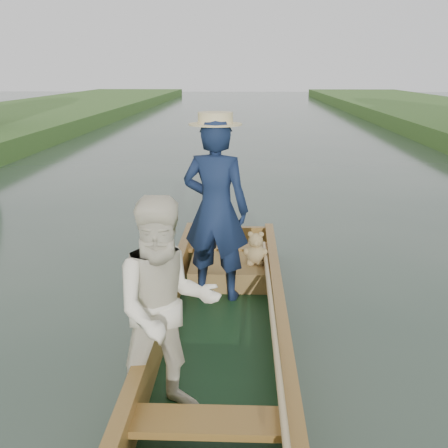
{
  "coord_description": "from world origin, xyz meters",
  "views": [
    {
      "loc": [
        0.21,
        -4.57,
        2.38
      ],
      "look_at": [
        0.0,
        0.6,
        0.95
      ],
      "focal_mm": 45.0,
      "sensor_mm": 36.0,
      "label": 1
    }
  ],
  "objects": [
    {
      "name": "ground",
      "position": [
        0.0,
        0.0,
        0.0
      ],
      "size": [
        120.0,
        120.0,
        0.0
      ],
      "primitive_type": "plane",
      "color": "#283D30",
      "rests_on": "ground"
    },
    {
      "name": "trees_far",
      "position": [
        0.57,
        7.85,
        2.65
      ],
      "size": [
        22.92,
        12.57,
        4.63
      ],
      "color": "#47331E",
      "rests_on": "ground"
    },
    {
      "name": "punt",
      "position": [
        -0.11,
        0.01,
        0.6
      ],
      "size": [
        1.32,
        5.15,
        1.96
      ],
      "color": "black",
      "rests_on": "ground"
    }
  ]
}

